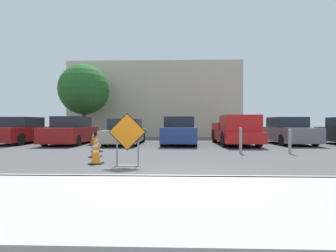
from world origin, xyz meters
name	(u,v)px	position (x,y,z in m)	size (l,w,h in m)	color
ground_plane	(176,143)	(0.00, 10.00, 0.00)	(96.00, 96.00, 0.00)	#4C4C4F
sidewalk_strip	(175,202)	(0.00, -1.56, 0.07)	(24.30, 3.12, 0.14)	#ADAAA3
curb_lip	(175,179)	(0.00, 0.00, 0.07)	(24.30, 0.20, 0.14)	#ADAAA3
road_closed_sign	(127,137)	(-1.37, 1.96, 0.84)	(1.08, 0.20, 1.52)	black
traffic_cone_nearest	(96,152)	(-2.39, 2.35, 0.37)	(0.39, 0.39, 0.75)	black
traffic_cone_second	(95,146)	(-2.90, 3.91, 0.38)	(0.41, 0.41, 0.77)	black
traffic_cone_third	(97,144)	(-3.33, 5.52, 0.34)	(0.43, 0.43, 0.70)	black
traffic_cone_fourth	(97,141)	(-3.89, 7.24, 0.31)	(0.41, 0.41, 0.65)	black
traffic_cone_fifth	(93,139)	(-4.52, 8.69, 0.36)	(0.48, 0.48, 0.73)	black
parked_car_nearest	(22,131)	(-9.11, 9.75, 0.72)	(1.91, 4.58, 1.56)	maroon
parked_car_second	(71,131)	(-6.01, 9.41, 0.72)	(1.96, 4.44, 1.58)	maroon
parked_car_third	(125,132)	(-2.91, 9.49, 0.66)	(1.90, 4.52, 1.45)	#A39984
parked_car_fourth	(179,132)	(0.19, 9.34, 0.72)	(2.00, 4.27, 1.56)	navy
pickup_truck	(236,132)	(3.29, 9.06, 0.74)	(2.01, 5.14, 1.62)	red
parked_car_fifth	(287,132)	(6.39, 9.77, 0.71)	(2.06, 4.23, 1.54)	slate
bollard_nearest	(241,140)	(2.58, 5.04, 0.55)	(0.12, 0.12, 1.05)	gray
bollard_second	(290,141)	(4.51, 5.04, 0.52)	(0.12, 0.12, 0.99)	gray
building_facade_backdrop	(156,101)	(-1.87, 18.86, 3.21)	(14.80, 5.00, 6.42)	beige
street_tree_behind_lot	(84,90)	(-6.96, 14.16, 3.72)	(3.78, 3.78, 5.62)	#513823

